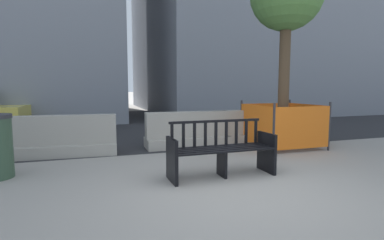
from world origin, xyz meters
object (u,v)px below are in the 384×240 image
jersey_barrier_centre (188,133)px  jersey_barrier_right (258,129)px  street_bench (221,152)px  construction_fence (282,124)px  jersey_barrier_left (67,139)px

jersey_barrier_centre → jersey_barrier_right: 1.93m
street_bench → construction_fence: 2.96m
jersey_barrier_left → construction_fence: 4.87m
street_bench → jersey_barrier_right: (2.15, 2.48, -0.06)m
street_bench → jersey_barrier_right: street_bench is taller
street_bench → construction_fence: size_ratio=1.14×
jersey_barrier_right → construction_fence: size_ratio=1.34×
street_bench → jersey_barrier_right: bearing=49.1°
jersey_barrier_centre → construction_fence: bearing=-17.8°
jersey_barrier_left → jersey_barrier_right: same height
jersey_barrier_left → construction_fence: bearing=-7.2°
jersey_barrier_centre → jersey_barrier_right: (1.93, 0.03, 0.00)m
street_bench → jersey_barrier_left: street_bench is taller
jersey_barrier_right → jersey_barrier_left: bearing=-178.6°
street_bench → jersey_barrier_centre: size_ratio=0.85×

